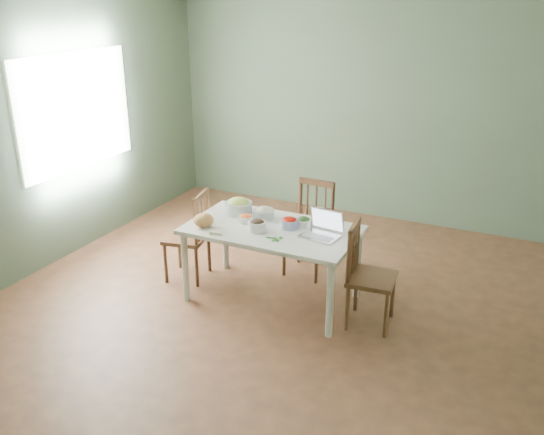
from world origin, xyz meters
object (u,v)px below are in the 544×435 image
at_px(bread_boule, 204,220).
at_px(laptop, 320,225).
at_px(chair_far, 308,230).
at_px(bowl_squash, 239,206).
at_px(chair_right, 372,276).
at_px(dining_table, 272,264).
at_px(chair_left, 186,235).

relative_size(bread_boule, laptop, 0.58).
relative_size(chair_far, bowl_squash, 3.67).
bearing_deg(chair_right, dining_table, 82.76).
bearing_deg(chair_far, chair_left, -146.24).
height_order(chair_far, bowl_squash, chair_far).
bearing_deg(bread_boule, chair_right, 7.73).
relative_size(chair_left, bread_boule, 4.89).
xyz_separation_m(chair_right, bowl_squash, (-1.39, 0.22, 0.33)).
xyz_separation_m(dining_table, chair_right, (0.94, -0.03, 0.10)).
bearing_deg(dining_table, chair_left, 178.05).
relative_size(chair_right, laptop, 2.86).
height_order(chair_right, laptop, laptop).
xyz_separation_m(dining_table, chair_far, (0.09, 0.63, 0.11)).
height_order(dining_table, chair_far, chair_far).
bearing_deg(bowl_squash, chair_right, -9.04).
bearing_deg(chair_left, bread_boule, 43.88).
height_order(dining_table, chair_right, chair_right).
distance_m(chair_left, bread_boule, 0.56).
distance_m(chair_right, laptop, 0.61).
height_order(chair_far, bread_boule, chair_far).
xyz_separation_m(dining_table, laptop, (0.46, -0.01, 0.47)).
bearing_deg(chair_far, dining_table, -94.72).
height_order(bread_boule, laptop, laptop).
xyz_separation_m(chair_left, bread_boule, (0.38, -0.26, 0.32)).
relative_size(chair_right, bowl_squash, 3.54).
height_order(chair_right, bread_boule, chair_right).
relative_size(dining_table, chair_far, 1.62).
relative_size(chair_far, chair_left, 1.04).
bearing_deg(dining_table, chair_right, -1.61).
bearing_deg(chair_far, bowl_squash, -137.03).
xyz_separation_m(bread_boule, bowl_squash, (0.12, 0.43, 0.01)).
distance_m(chair_far, bowl_squash, 0.76).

